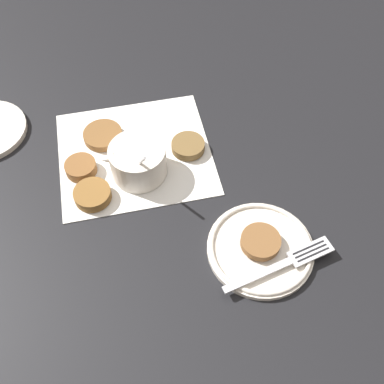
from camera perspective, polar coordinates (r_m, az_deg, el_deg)
The scene contains 10 objects.
ground_plane at distance 0.87m, azimuth -7.01°, elevation 3.96°, with size 4.00×4.00×0.00m, color black.
napkin at distance 0.88m, azimuth -7.44°, elevation 4.94°, with size 0.30×0.28×0.00m.
sauce_bowl at distance 0.83m, azimuth -7.11°, elevation 3.75°, with size 0.11×0.12×0.12m.
fritter_0 at distance 0.82m, azimuth -12.53°, elevation -0.32°, with size 0.07×0.07×0.02m.
fritter_1 at distance 0.87m, azimuth -0.47°, elevation 5.77°, with size 0.06×0.06×0.02m.
fritter_2 at distance 0.86m, azimuth -13.96°, elevation 3.20°, with size 0.06×0.06×0.02m.
fritter_3 at distance 0.91m, azimuth -11.25°, elevation 7.09°, with size 0.08×0.08×0.01m.
serving_plate at distance 0.76m, azimuth 8.69°, elevation -7.06°, with size 0.18×0.18×0.02m.
fritter_on_plate at distance 0.75m, azimuth 8.70°, elevation -6.23°, with size 0.07×0.07×0.01m.
fork at distance 0.74m, azimuth 12.36°, elevation -8.53°, with size 0.20×0.05×0.00m.
Camera 1 is at (0.04, 0.56, 0.67)m, focal length 42.00 mm.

